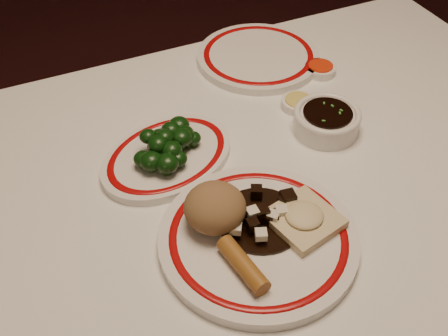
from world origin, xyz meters
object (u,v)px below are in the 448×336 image
spring_roll (243,265)px  broccoli_pile (167,146)px  rice_mound (215,208)px  soy_bowl (326,122)px  dining_table (275,215)px  stirfry_heap (260,216)px  fried_wonton (304,219)px  broccoli_plate (167,156)px  main_plate (258,239)px

spring_roll → broccoli_pile: size_ratio=0.77×
rice_mound → soy_bowl: bearing=25.5°
dining_table → rice_mound: rice_mound is taller
stirfry_heap → fried_wonton: bearing=-30.1°
rice_mound → spring_roll: bearing=-90.4°
rice_mound → fried_wonton: 0.13m
stirfry_heap → soy_bowl: size_ratio=1.12×
rice_mound → broccoli_pile: (-0.01, 0.17, -0.01)m
stirfry_heap → broccoli_pile: size_ratio=1.06×
rice_mound → broccoli_pile: rice_mound is taller
fried_wonton → broccoli_plate: 0.27m
broccoli_plate → main_plate: bearing=-75.6°
broccoli_pile → rice_mound: bearing=-86.4°
fried_wonton → spring_roll: bearing=-161.6°
dining_table → stirfry_heap: size_ratio=9.12×
dining_table → main_plate: size_ratio=3.09×
spring_roll → stirfry_heap: (0.06, 0.07, -0.00)m
rice_mound → broccoli_plate: size_ratio=0.31×
rice_mound → broccoli_plate: rice_mound is taller
broccoli_pile → soy_bowl: size_ratio=1.06×
dining_table → spring_roll: spring_roll is taller
stirfry_heap → soy_bowl: 0.27m
soy_bowl → broccoli_plate: bearing=171.3°
main_plate → soy_bowl: bearing=38.2°
broccoli_pile → fried_wonton: bearing=-60.3°
spring_roll → stirfry_heap: stirfry_heap is taller
fried_wonton → broccoli_plate: size_ratio=0.38×
spring_roll → stirfry_heap: size_ratio=0.72×
dining_table → main_plate: bearing=-131.3°
spring_roll → broccoli_pile: broccoli_pile is taller
spring_roll → broccoli_plate: spring_roll is taller
broccoli_plate → fried_wonton: bearing=-60.9°
main_plate → fried_wonton: (0.07, -0.01, 0.02)m
dining_table → stirfry_heap: stirfry_heap is taller
dining_table → broccoli_plate: size_ratio=4.08×
main_plate → spring_roll: 0.07m
rice_mound → broccoli_pile: size_ratio=0.74×
broccoli_pile → soy_bowl: 0.29m
rice_mound → broccoli_pile: bearing=93.6°
rice_mound → broccoli_plate: bearing=93.5°
dining_table → main_plate: 0.18m
dining_table → spring_roll: (-0.14, -0.15, 0.12)m
spring_roll → broccoli_plate: (-0.01, 0.27, -0.02)m
spring_roll → stirfry_heap: 0.10m
dining_table → broccoli_plate: 0.22m
main_plate → fried_wonton: fried_wonton is taller
main_plate → broccoli_plate: 0.23m
rice_mound → main_plate: bearing=-46.1°
main_plate → fried_wonton: 0.07m
dining_table → rice_mound: (-0.14, -0.06, 0.14)m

